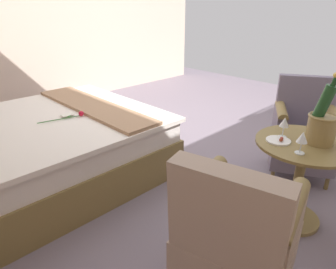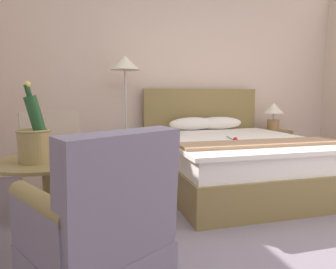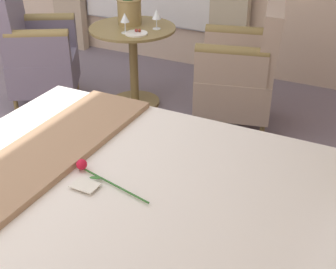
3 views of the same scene
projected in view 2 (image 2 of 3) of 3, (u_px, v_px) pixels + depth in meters
name	position (u px, v px, depth m)	size (l,w,h in m)	color
ground_plane	(294.00, 259.00, 1.98)	(6.96, 6.96, 0.00)	slate
wall_headboard_side	(176.00, 72.00, 4.47)	(5.35, 0.12, 2.87)	beige
bed	(230.00, 158.00, 3.59)	(1.75, 2.11, 1.18)	olive
nightstand	(272.00, 148.00, 4.62)	(0.43, 0.42, 0.56)	olive
bedside_lamp	(274.00, 112.00, 4.55)	(0.29, 0.29, 0.41)	#9E7243
floor_lamp_brass	(125.00, 74.00, 3.85)	(0.38, 0.38, 1.59)	#BAB4A9
side_table_round	(49.00, 198.00, 1.96)	(0.68, 0.68, 0.66)	olive
champagne_bucket	(34.00, 139.00, 1.84)	(0.20, 0.20, 0.49)	olive
wine_glass_near_bucket	(72.00, 141.00, 1.99)	(0.07, 0.07, 0.15)	white
wine_glass_near_edge	(44.00, 139.00, 2.09)	(0.07, 0.07, 0.15)	white
snack_plate	(71.00, 154.00, 2.08)	(0.17, 0.17, 0.04)	white
armchair_by_window	(55.00, 166.00, 2.80)	(0.68, 0.69, 0.92)	olive
armchair_facing_bed	(101.00, 243.00, 1.33)	(0.74, 0.74, 0.93)	olive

